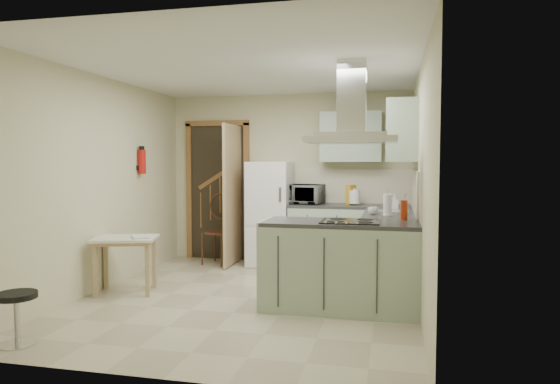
% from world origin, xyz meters
% --- Properties ---
extents(floor, '(4.20, 4.20, 0.00)m').
position_xyz_m(floor, '(0.00, 0.00, 0.00)').
color(floor, '#B6AE8D').
rests_on(floor, ground).
extents(ceiling, '(4.20, 4.20, 0.00)m').
position_xyz_m(ceiling, '(0.00, 0.00, 2.50)').
color(ceiling, silver).
rests_on(ceiling, back_wall).
extents(back_wall, '(3.60, 0.00, 3.60)m').
position_xyz_m(back_wall, '(0.00, 2.10, 1.25)').
color(back_wall, beige).
rests_on(back_wall, floor).
extents(left_wall, '(0.00, 4.20, 4.20)m').
position_xyz_m(left_wall, '(-1.80, 0.00, 1.25)').
color(left_wall, beige).
rests_on(left_wall, floor).
extents(right_wall, '(0.00, 4.20, 4.20)m').
position_xyz_m(right_wall, '(1.80, 0.00, 1.25)').
color(right_wall, beige).
rests_on(right_wall, floor).
extents(doorway, '(1.10, 0.12, 2.10)m').
position_xyz_m(doorway, '(-1.10, 2.07, 1.05)').
color(doorway, brown).
rests_on(doorway, floor).
extents(fridge, '(0.60, 0.60, 1.50)m').
position_xyz_m(fridge, '(-0.20, 1.80, 0.75)').
color(fridge, white).
rests_on(fridge, floor).
extents(counter_back, '(1.08, 0.60, 0.90)m').
position_xyz_m(counter_back, '(0.66, 1.80, 0.45)').
color(counter_back, '#9EB2A0').
rests_on(counter_back, floor).
extents(counter_right, '(0.60, 1.95, 0.90)m').
position_xyz_m(counter_right, '(1.50, 1.12, 0.45)').
color(counter_right, '#9EB2A0').
rests_on(counter_right, floor).
extents(splashback, '(1.68, 0.02, 0.50)m').
position_xyz_m(splashback, '(0.96, 2.09, 1.15)').
color(splashback, beige).
rests_on(splashback, counter_back).
extents(wall_cabinet_back, '(0.85, 0.35, 0.70)m').
position_xyz_m(wall_cabinet_back, '(0.95, 1.93, 1.85)').
color(wall_cabinet_back, '#9EB2A0').
rests_on(wall_cabinet_back, back_wall).
extents(wall_cabinet_right, '(0.35, 0.90, 0.70)m').
position_xyz_m(wall_cabinet_right, '(1.62, 0.85, 1.85)').
color(wall_cabinet_right, '#9EB2A0').
rests_on(wall_cabinet_right, right_wall).
extents(peninsula, '(1.55, 0.65, 0.90)m').
position_xyz_m(peninsula, '(1.02, -0.18, 0.45)').
color(peninsula, '#9EB2A0').
rests_on(peninsula, floor).
extents(hob, '(0.58, 0.50, 0.01)m').
position_xyz_m(hob, '(1.12, -0.18, 0.91)').
color(hob, black).
rests_on(hob, peninsula).
extents(extractor_hood, '(0.90, 0.55, 0.10)m').
position_xyz_m(extractor_hood, '(1.12, -0.18, 1.72)').
color(extractor_hood, silver).
rests_on(extractor_hood, ceiling).
extents(sink, '(0.45, 0.40, 0.01)m').
position_xyz_m(sink, '(1.50, 0.95, 0.91)').
color(sink, silver).
rests_on(sink, counter_right).
extents(fire_extinguisher, '(0.10, 0.10, 0.32)m').
position_xyz_m(fire_extinguisher, '(-1.74, 0.90, 1.50)').
color(fire_extinguisher, '#B2140F').
rests_on(fire_extinguisher, left_wall).
extents(drop_leaf_table, '(0.80, 0.68, 0.64)m').
position_xyz_m(drop_leaf_table, '(-1.44, -0.08, 0.32)').
color(drop_leaf_table, '#DCA687').
rests_on(drop_leaf_table, floor).
extents(bentwood_chair, '(0.50, 0.50, 0.94)m').
position_xyz_m(bentwood_chair, '(-0.96, 1.67, 0.47)').
color(bentwood_chair, '#441F16').
rests_on(bentwood_chair, floor).
extents(stool, '(0.41, 0.41, 0.44)m').
position_xyz_m(stool, '(-1.46, -1.76, 0.22)').
color(stool, black).
rests_on(stool, floor).
extents(microwave, '(0.56, 0.43, 0.28)m').
position_xyz_m(microwave, '(0.31, 1.84, 1.04)').
color(microwave, black).
rests_on(microwave, counter_back).
extents(kettle, '(0.19, 0.19, 0.23)m').
position_xyz_m(kettle, '(1.01, 1.79, 1.01)').
color(kettle, white).
rests_on(kettle, counter_back).
extents(cereal_box, '(0.14, 0.19, 0.27)m').
position_xyz_m(cereal_box, '(0.96, 1.89, 1.04)').
color(cereal_box, '#C58817').
rests_on(cereal_box, counter_back).
extents(soap_bottle, '(0.09, 0.09, 0.19)m').
position_xyz_m(soap_bottle, '(1.56, 1.22, 1.00)').
color(soap_bottle, '#ADACB8').
rests_on(soap_bottle, counter_right).
extents(paper_towel, '(0.12, 0.12, 0.25)m').
position_xyz_m(paper_towel, '(1.48, 0.45, 1.03)').
color(paper_towel, silver).
rests_on(paper_towel, counter_right).
extents(cup, '(0.14, 0.14, 0.09)m').
position_xyz_m(cup, '(1.32, 0.52, 0.94)').
color(cup, silver).
rests_on(cup, counter_right).
extents(red_bottle, '(0.08, 0.08, 0.21)m').
position_xyz_m(red_bottle, '(1.65, 0.07, 1.00)').
color(red_bottle, '#B4300F').
rests_on(red_bottle, peninsula).
extents(book, '(0.28, 0.29, 0.10)m').
position_xyz_m(book, '(-1.33, -0.13, 0.69)').
color(book, '#9B4A33').
rests_on(book, drop_leaf_table).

